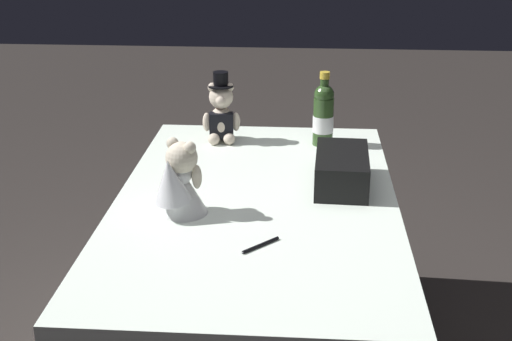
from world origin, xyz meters
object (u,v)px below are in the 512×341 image
object	(u,v)px
signing_pen	(259,246)
teddy_bear_bride	(180,181)
teddy_bear_groom	(221,114)
gift_case_black	(342,169)
champagne_bottle	(323,114)

from	to	relation	value
signing_pen	teddy_bear_bride	bearing A→B (deg)	51.34
teddy_bear_groom	gift_case_black	size ratio (longest dim) A/B	0.83
teddy_bear_groom	gift_case_black	xyz separation A→B (m)	(-0.45, -0.47, -0.06)
teddy_bear_bride	signing_pen	size ratio (longest dim) A/B	2.23
signing_pen	teddy_bear_groom	bearing A→B (deg)	13.09
teddy_bear_bride	champagne_bottle	xyz separation A→B (m)	(0.70, -0.46, 0.02)
champagne_bottle	signing_pen	world-z (taller)	champagne_bottle
champagne_bottle	teddy_bear_groom	bearing A→B (deg)	87.55
teddy_bear_bride	gift_case_black	size ratio (longest dim) A/B	0.71
teddy_bear_bride	signing_pen	world-z (taller)	teddy_bear_bride
champagne_bottle	signing_pen	xyz separation A→B (m)	(-0.91, 0.19, -0.12)
champagne_bottle	gift_case_black	distance (m)	0.44
teddy_bear_groom	gift_case_black	distance (m)	0.65
teddy_bear_groom	champagne_bottle	bearing A→B (deg)	-92.45
signing_pen	gift_case_black	world-z (taller)	gift_case_black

